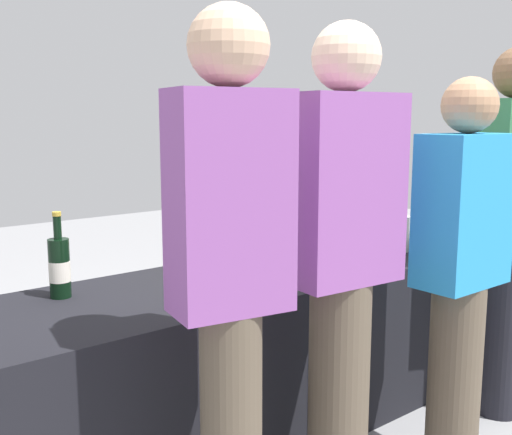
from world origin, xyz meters
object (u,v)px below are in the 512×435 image
(wine_bottle_4, at_px, (367,227))
(server_pouring, at_px, (200,224))
(wine_glass_0, at_px, (202,268))
(wine_glass_2, at_px, (353,240))
(ice_bucket, at_px, (386,233))
(wine_bottle_1, at_px, (281,239))
(wine_bottle_0, at_px, (59,267))
(wine_glass_3, at_px, (362,240))
(wine_bottle_3, at_px, (336,232))
(guest_3, at_px, (510,220))
(wine_glass_1, at_px, (228,271))
(guest_0, at_px, (230,273))
(wine_bottle_2, at_px, (305,235))
(guest_1, at_px, (342,255))
(guest_2, at_px, (461,265))

(wine_bottle_4, bearing_deg, server_pouring, 146.13)
(wine_glass_0, bearing_deg, wine_glass_2, 0.49)
(ice_bucket, bearing_deg, wine_bottle_1, 165.23)
(wine_bottle_0, height_order, wine_glass_2, wine_bottle_0)
(wine_bottle_1, height_order, wine_bottle_4, wine_bottle_4)
(wine_glass_3, height_order, server_pouring, server_pouring)
(wine_bottle_3, height_order, guest_3, guest_3)
(wine_bottle_1, distance_m, ice_bucket, 0.60)
(wine_glass_0, height_order, wine_glass_1, wine_glass_0)
(wine_glass_1, relative_size, wine_glass_3, 0.98)
(wine_bottle_4, distance_m, guest_0, 1.62)
(wine_bottle_1, height_order, wine_bottle_2, wine_bottle_2)
(guest_0, bearing_deg, wine_bottle_1, 52.17)
(server_pouring, bearing_deg, wine_bottle_1, 101.10)
(wine_bottle_3, bearing_deg, wine_glass_3, -94.48)
(guest_3, bearing_deg, guest_1, -172.56)
(ice_bucket, bearing_deg, wine_glass_3, -165.19)
(wine_glass_2, xyz_separation_m, guest_0, (-1.11, -0.53, 0.13))
(wine_bottle_0, height_order, guest_0, guest_0)
(wine_glass_1, bearing_deg, ice_bucket, 7.77)
(wine_bottle_1, bearing_deg, guest_2, -79.67)
(wine_bottle_1, bearing_deg, wine_bottle_2, 1.70)
(wine_glass_0, relative_size, guest_2, 0.10)
(wine_bottle_3, xyz_separation_m, guest_1, (-0.71, -0.71, 0.11))
(wine_bottle_0, height_order, wine_glass_0, wine_bottle_0)
(wine_bottle_1, relative_size, wine_bottle_3, 0.97)
(wine_bottle_2, xyz_separation_m, guest_2, (-0.00, -0.87, 0.01))
(wine_glass_0, height_order, guest_2, guest_2)
(wine_glass_0, bearing_deg, guest_0, -115.58)
(guest_0, distance_m, guest_3, 1.62)
(wine_bottle_2, distance_m, ice_bucket, 0.45)
(ice_bucket, xyz_separation_m, guest_1, (-0.96, -0.59, 0.13))
(wine_bottle_1, relative_size, guest_3, 0.17)
(wine_glass_3, bearing_deg, wine_bottle_2, 124.59)
(wine_bottle_1, height_order, guest_3, guest_3)
(server_pouring, bearing_deg, wine_glass_2, 111.81)
(server_pouring, height_order, guest_1, guest_1)
(wine_glass_0, distance_m, ice_bucket, 1.20)
(wine_bottle_0, height_order, guest_2, guest_2)
(ice_bucket, relative_size, guest_2, 0.15)
(server_pouring, relative_size, guest_3, 0.91)
(wine_bottle_3, distance_m, guest_0, 1.41)
(wine_glass_3, height_order, guest_2, guest_2)
(wine_bottle_1, bearing_deg, wine_bottle_4, -3.58)
(wine_bottle_2, height_order, guest_0, guest_0)
(ice_bucket, xyz_separation_m, guest_2, (-0.43, -0.71, 0.03))
(wine_bottle_0, distance_m, wine_bottle_1, 1.05)
(wine_glass_1, bearing_deg, guest_1, -69.76)
(wine_glass_1, xyz_separation_m, guest_3, (1.29, -0.42, 0.12))
(wine_bottle_4, bearing_deg, guest_0, -153.00)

